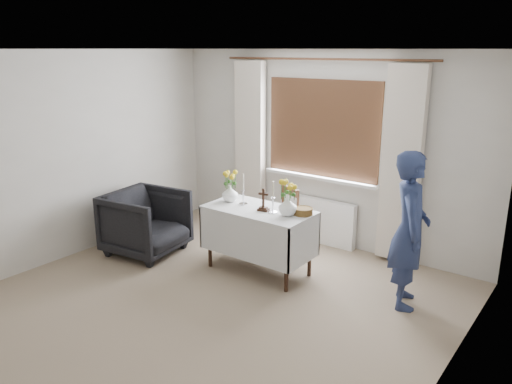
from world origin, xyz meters
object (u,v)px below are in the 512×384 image
Objects in this scene: armchair at (146,223)px; wooden_cross at (263,200)px; altar_table at (259,240)px; person at (410,230)px; flower_vase_right at (288,206)px; flower_vase_left at (230,193)px; wooden_chair at (278,222)px.

wooden_cross reaches higher than armchair.
altar_table is 0.78× the size of person.
wooden_cross reaches higher than flower_vase_right.
person is 7.56× the size of flower_vase_right.
armchair is at bearing -164.61° from altar_table.
person is at bearing 6.49° from flower_vase_left.
wooden_cross is at bearing -84.01° from armchair.
person is at bearing -85.72° from armchair.
person is 8.07× the size of flower_vase_left.
altar_table is at bearing -55.74° from wooden_chair.
person reaches higher than wooden_chair.
person is (3.10, 0.67, 0.39)m from armchair.
wooden_cross reaches higher than flower_vase_left.
wooden_chair is 1.81m from person.
flower_vase_right is (0.38, 0.01, 0.49)m from altar_table.
wooden_cross is at bearing -14.96° from altar_table.
armchair is 3.41× the size of wooden_cross.
wooden_chair is 0.86m from flower_vase_right.
altar_table is 1.45× the size of wooden_chair.
person is at bearing 9.28° from altar_table.
armchair is (-1.36, -0.96, -0.03)m from wooden_chair.
altar_table is 0.57m from wooden_chair.
person reaches higher than altar_table.
armchair is at bearing -156.93° from flower_vase_left.
flower_vase_left is (1.02, 0.43, 0.46)m from armchair.
wooden_cross is (0.18, -0.58, 0.46)m from wooden_chair.
flower_vase_right is at bearing 78.13° from person.
flower_vase_left is at bearing -99.16° from wooden_chair.
flower_vase_right is at bearing 1.26° from altar_table.
wooden_chair is 3.31× the size of wooden_cross.
person reaches higher than armchair.
wooden_chair is at bearing 100.64° from altar_table.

